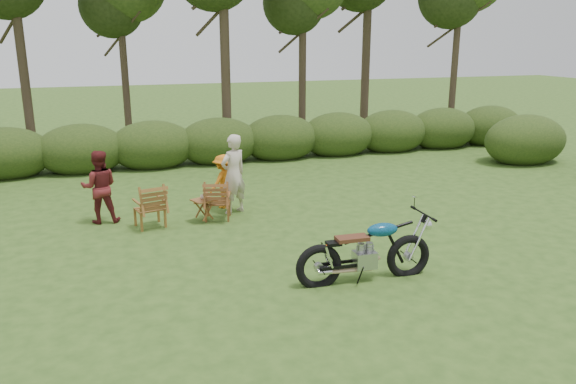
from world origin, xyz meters
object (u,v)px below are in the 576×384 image
object	(u,v)px
motorcycle	(364,280)
child	(224,207)
adult_a	(234,212)
side_table	(204,210)
cup	(203,197)
lawn_chair_left	(151,227)
lawn_chair_right	(218,219)
adult_b	(103,222)

from	to	relation	value
motorcycle	child	size ratio (longest dim) A/B	1.76
motorcycle	adult_a	xyz separation A→B (m)	(-1.15, 4.17, 0.00)
motorcycle	child	world-z (taller)	motorcycle
side_table	adult_a	size ratio (longest dim) A/B	0.28
cup	lawn_chair_left	bearing A→B (deg)	-178.90
cup	adult_a	world-z (taller)	adult_a
lawn_chair_right	adult_b	world-z (taller)	adult_b
lawn_chair_left	adult_a	world-z (taller)	adult_a
lawn_chair_left	child	bearing A→B (deg)	-166.59
adult_a	motorcycle	bearing A→B (deg)	79.34
lawn_chair_right	side_table	distance (m)	0.40
lawn_chair_right	lawn_chair_left	distance (m)	1.42
motorcycle	side_table	world-z (taller)	motorcycle
cup	child	distance (m)	1.17
motorcycle	adult_b	distance (m)	5.90
lawn_chair_right	cup	distance (m)	0.62
motorcycle	lawn_chair_left	bearing A→B (deg)	130.85
cup	child	xyz separation A→B (m)	(0.61, 0.84, -0.53)
adult_a	child	world-z (taller)	adult_a
lawn_chair_left	child	size ratio (longest dim) A/B	0.74
adult_a	adult_b	bearing A→B (deg)	-30.68
adult_a	cup	bearing A→B (deg)	0.72
lawn_chair_left	adult_b	bearing A→B (deg)	-47.04
side_table	adult_a	distance (m)	0.89
motorcycle	lawn_chair_right	xyz separation A→B (m)	(-1.59, 3.82, 0.00)
motorcycle	side_table	distance (m)	4.21
motorcycle	lawn_chair_left	size ratio (longest dim) A/B	2.37
adult_b	motorcycle	bearing A→B (deg)	135.32
lawn_chair_left	side_table	distance (m)	1.14
motorcycle	side_table	bearing A→B (deg)	119.04
adult_a	child	bearing A→B (deg)	-99.64
side_table	child	size ratio (longest dim) A/B	0.40
cup	adult_b	size ratio (longest dim) A/B	0.07
lawn_chair_right	lawn_chair_left	size ratio (longest dim) A/B	0.95
lawn_chair_left	child	xyz separation A→B (m)	(1.72, 0.86, 0.00)
side_table	adult_b	xyz separation A→B (m)	(-2.04, 0.64, -0.24)
lawn_chair_left	motorcycle	bearing A→B (deg)	115.28
side_table	cup	size ratio (longest dim) A/B	4.38
adult_a	adult_b	distance (m)	2.80
motorcycle	adult_a	bearing A→B (deg)	107.69
motorcycle	adult_a	world-z (taller)	adult_a
adult_b	child	xyz separation A→B (m)	(2.65, 0.24, 0.00)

